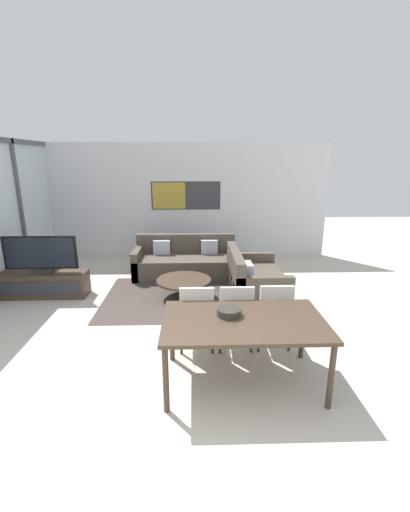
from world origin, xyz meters
TOP-DOWN VIEW (x-y plane):
  - ground_plane at (0.00, 0.00)m, footprint 24.00×24.00m
  - wall_back at (0.00, 6.08)m, footprint 7.33×0.09m
  - area_rug at (0.16, 3.34)m, footprint 2.85×2.12m
  - tv_console at (-2.38, 3.50)m, footprint 1.53×0.46m
  - television at (-2.38, 3.50)m, footprint 1.29×0.20m
  - sofa_main at (0.16, 4.66)m, footprint 2.16×0.95m
  - sofa_side at (1.41, 3.44)m, footprint 0.95×1.59m
  - coffee_table at (0.16, 3.34)m, footprint 0.97×0.97m
  - dining_table at (0.88, 0.90)m, footprint 1.74×1.04m
  - dining_chair_left at (0.38, 1.60)m, footprint 0.46×0.46m
  - dining_chair_centre at (0.88, 1.61)m, footprint 0.46×0.46m
  - dining_chair_right at (1.38, 1.63)m, footprint 0.46×0.46m
  - fruit_bowl at (0.73, 1.00)m, footprint 0.27×0.27m

SIDE VIEW (x-z plane):
  - ground_plane at x=0.00m, z-range 0.00..0.00m
  - area_rug at x=0.16m, z-range 0.00..0.01m
  - tv_console at x=-2.38m, z-range 0.00..0.45m
  - coffee_table at x=0.16m, z-range 0.09..0.44m
  - sofa_side at x=1.41m, z-range -0.14..0.68m
  - sofa_main at x=0.16m, z-range -0.14..0.68m
  - dining_chair_left at x=0.38m, z-range 0.06..0.97m
  - dining_chair_centre at x=0.88m, z-range 0.06..0.97m
  - dining_chair_right at x=1.38m, z-range 0.06..0.97m
  - dining_table at x=0.88m, z-range 0.31..1.08m
  - television at x=-2.38m, z-range 0.45..1.12m
  - fruit_bowl at x=0.73m, z-range 0.77..0.85m
  - wall_back at x=0.00m, z-range 0.00..2.80m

